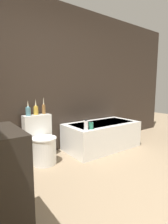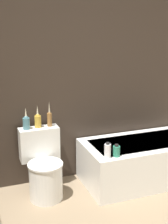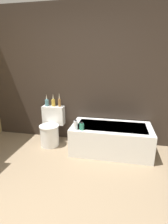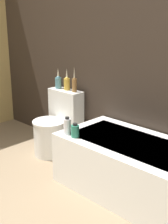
% 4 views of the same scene
% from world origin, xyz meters
% --- Properties ---
extents(wall_back_tiled, '(6.40, 0.06, 2.60)m').
position_xyz_m(wall_back_tiled, '(0.00, 2.31, 1.30)').
color(wall_back_tiled, '#332821').
rests_on(wall_back_tiled, ground_plane).
extents(bathtub, '(1.40, 0.73, 0.49)m').
position_xyz_m(bathtub, '(0.84, 1.89, 0.25)').
color(bathtub, white).
rests_on(bathtub, ground).
extents(toilet, '(0.44, 0.53, 0.72)m').
position_xyz_m(toilet, '(-0.33, 1.97, 0.32)').
color(toilet, white).
rests_on(toilet, ground).
extents(vase_gold, '(0.07, 0.07, 0.24)m').
position_xyz_m(vase_gold, '(-0.47, 2.15, 0.80)').
color(vase_gold, teal).
rests_on(vase_gold, toilet).
extents(vase_silver, '(0.07, 0.07, 0.25)m').
position_xyz_m(vase_silver, '(-0.33, 2.16, 0.80)').
color(vase_silver, gold).
rests_on(vase_silver, toilet).
extents(vase_bronze, '(0.05, 0.05, 0.28)m').
position_xyz_m(vase_bronze, '(-0.20, 2.16, 0.81)').
color(vase_bronze, olive).
rests_on(vase_bronze, toilet).
extents(shampoo_bottle_tall, '(0.07, 0.07, 0.17)m').
position_xyz_m(shampoo_bottle_tall, '(0.26, 1.62, 0.57)').
color(shampoo_bottle_tall, silver).
rests_on(shampoo_bottle_tall, bathtub).
extents(shampoo_bottle_short, '(0.07, 0.07, 0.13)m').
position_xyz_m(shampoo_bottle_short, '(0.36, 1.62, 0.55)').
color(shampoo_bottle_short, '#267259').
rests_on(shampoo_bottle_short, bathtub).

